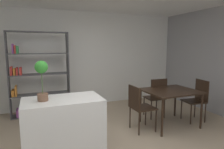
% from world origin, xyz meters
% --- Properties ---
extents(back_partition, '(6.83, 0.06, 2.66)m').
position_xyz_m(back_partition, '(0.00, 2.85, 1.33)').
color(back_partition, white).
rests_on(back_partition, ground_plane).
extents(kitchen_island, '(1.15, 0.67, 0.93)m').
position_xyz_m(kitchen_island, '(-0.49, 0.24, 0.46)').
color(kitchen_island, white).
rests_on(kitchen_island, ground_plane).
extents(potted_plant_on_island, '(0.18, 0.18, 0.57)m').
position_xyz_m(potted_plant_on_island, '(-0.77, 0.24, 1.29)').
color(potted_plant_on_island, brown).
rests_on(potted_plant_on_island, kitchen_island).
extents(open_bookshelf, '(1.39, 0.33, 2.04)m').
position_xyz_m(open_bookshelf, '(-0.85, 2.43, 1.01)').
color(open_bookshelf, '#4C4C51').
rests_on(open_bookshelf, ground_plane).
extents(dining_table, '(1.09, 0.92, 0.77)m').
position_xyz_m(dining_table, '(1.81, 0.66, 0.70)').
color(dining_table, black).
rests_on(dining_table, ground_plane).
extents(dining_chair_far, '(0.44, 0.43, 0.95)m').
position_xyz_m(dining_chair_far, '(1.80, 1.14, 0.56)').
color(dining_chair_far, black).
rests_on(dining_chair_far, ground_plane).
extents(dining_chair_island_side, '(0.44, 0.44, 0.92)m').
position_xyz_m(dining_chair_island_side, '(1.04, 0.66, 0.55)').
color(dining_chair_island_side, black).
rests_on(dining_chair_island_side, ground_plane).
extents(dining_chair_window_side, '(0.48, 0.46, 0.94)m').
position_xyz_m(dining_chair_window_side, '(2.57, 0.64, 0.55)').
color(dining_chair_window_side, black).
rests_on(dining_chair_window_side, ground_plane).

